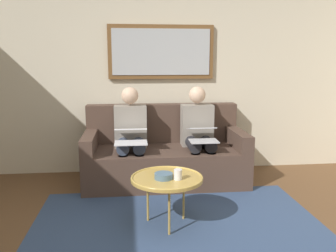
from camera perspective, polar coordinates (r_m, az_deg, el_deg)
name	(u,v)px	position (r m, az deg, el deg)	size (l,w,h in m)	color
wall_rear	(161,72)	(4.68, -1.20, 8.69)	(6.00, 0.12, 2.60)	beige
area_rug	(178,226)	(3.28, 1.66, -15.74)	(2.60, 1.80, 0.01)	#33476B
couch	(164,155)	(4.35, -0.59, -4.65)	(1.89, 0.90, 0.90)	#4C382D
framed_mirror	(161,52)	(4.58, -1.10, 11.77)	(1.33, 0.05, 0.67)	brown
coffee_table	(167,179)	(3.15, -0.18, -8.44)	(0.64, 0.64, 0.45)	tan
cup	(178,175)	(3.08, 1.60, -7.78)	(0.07, 0.07, 0.09)	silver
bowl	(164,176)	(3.10, -0.71, -8.01)	(0.16, 0.16, 0.05)	slate
person_left	(198,132)	(4.27, 4.88, -0.89)	(0.38, 0.58, 1.14)	gray
laptop_silver	(202,134)	(4.04, 5.54, -1.26)	(0.31, 0.36, 0.15)	silver
person_right	(131,133)	(4.20, -6.00, -1.12)	(0.38, 0.58, 1.14)	gray
laptop_white	(131,135)	(3.96, -5.99, -1.46)	(0.35, 0.38, 0.16)	white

